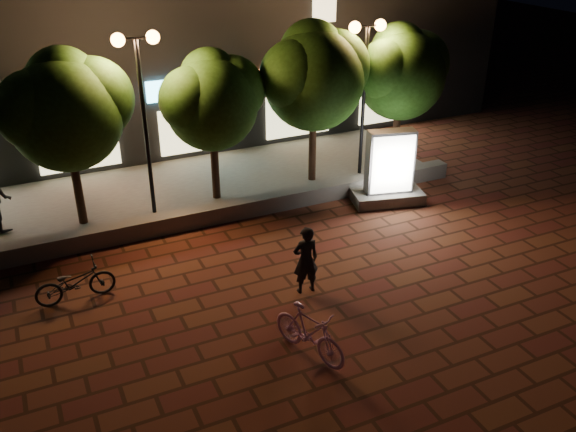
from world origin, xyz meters
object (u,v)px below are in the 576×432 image
tree_far_right (402,69)px  ad_kiosk (389,174)px  tree_left (66,107)px  street_lamp_left (140,79)px  tree_mid (212,97)px  rider (306,260)px  street_lamp_right (366,59)px  scooter_pink (309,332)px  tree_right (315,73)px  scooter_parked (75,282)px

tree_far_right → ad_kiosk: (-1.87, -2.43, -2.44)m
tree_left → street_lamp_left: bearing=-7.7°
tree_mid → rider: tree_mid is taller
street_lamp_right → scooter_pink: (-5.71, -7.57, -3.34)m
tree_far_right → scooter_pink: size_ratio=2.57×
tree_mid → tree_left: bearing=180.0°
tree_right → tree_far_right: bearing=-0.0°
tree_far_right → scooter_pink: bearing=-132.8°
tree_mid → tree_right: size_ratio=0.89×
tree_mid → scooter_parked: 6.69m
tree_left → tree_far_right: bearing=-0.0°
tree_left → ad_kiosk: size_ratio=2.12×
tree_right → scooter_pink: 9.33m
street_lamp_left → tree_left: bearing=172.3°
tree_left → scooter_parked: (-0.75, -3.84, -2.97)m
tree_far_right → street_lamp_right: 1.66m
rider → tree_left: bearing=-49.6°
street_lamp_right → tree_mid: bearing=177.0°
street_lamp_right → scooter_parked: bearing=-159.7°
tree_right → tree_far_right: 3.20m
tree_mid → scooter_pink: tree_mid is taller
scooter_pink → scooter_parked: scooter_pink is taller
tree_far_right → rider: (-6.31, -5.74, -2.52)m
tree_mid → street_lamp_right: bearing=-3.0°
rider → tree_mid: bearing=-83.8°
rider → scooter_parked: 5.30m
tree_mid → scooter_parked: bearing=-141.0°
street_lamp_left → rider: 6.72m
tree_right → ad_kiosk: bearing=-61.4°
tree_left → scooter_parked: 4.91m
tree_mid → scooter_pink: 8.31m
street_lamp_left → rider: (2.25, -5.48, -3.18)m
tree_left → ad_kiosk: tree_left is taller
tree_left → street_lamp_right: size_ratio=0.98×
street_lamp_right → scooter_parked: 10.88m
tree_far_right → ad_kiosk: size_ratio=2.06×
tree_right → street_lamp_left: (-5.36, -0.26, 0.46)m
tree_mid → rider: (0.19, -5.74, -2.36)m
tree_left → tree_mid: tree_left is taller
rider → ad_kiosk: bearing=-139.1°
tree_mid → tree_right: bearing=0.0°
ad_kiosk → scooter_parked: bearing=-171.5°
tree_mid → tree_right: 3.32m
tree_left → tree_mid: 4.00m
tree_right → street_lamp_left: size_ratio=0.98×
tree_left → tree_mid: size_ratio=1.09×
street_lamp_left → street_lamp_right: size_ratio=1.04×
tree_far_right → street_lamp_right: (-1.55, -0.26, 0.53)m
tree_far_right → scooter_pink: tree_far_right is taller
tree_far_right → street_lamp_left: 8.58m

